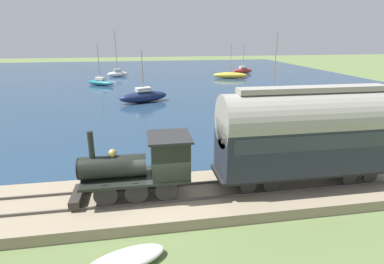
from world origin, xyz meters
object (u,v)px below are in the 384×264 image
Objects in this scene: sailboat_yellow at (230,75)px; beached_dinghy at (126,260)px; steam_locomotive at (146,163)px; sailboat_navy at (144,96)px; passenger_coach at (308,132)px; sailboat_white at (118,74)px; sailboat_brown at (272,98)px; rowboat_far_out at (236,144)px; sailboat_teal at (101,82)px; rowboat_near_shore at (310,136)px; sailboat_red at (243,71)px.

sailboat_yellow is 47.96m from beached_dinghy.
sailboat_navy is at bearing -0.40° from steam_locomotive.
sailboat_white reaches higher than passenger_coach.
steam_locomotive is 0.67× the size of sailboat_brown.
sailboat_white is 24.10m from sailboat_navy.
passenger_coach is at bearing -90.00° from steam_locomotive.
sailboat_yellow reaches higher than rowboat_far_out.
sailboat_yellow is 21.31m from sailboat_white.
sailboat_yellow is 35.45m from rowboat_far_out.
sailboat_teal reaches higher than rowboat_near_shore.
sailboat_white is (46.62, 12.21, -2.63)m from passenger_coach.
passenger_coach is 7.77m from rowboat_far_out.
beached_dinghy is (-50.35, -3.57, -0.41)m from sailboat_white.
rowboat_far_out is at bearing -176.50° from sailboat_white.
rowboat_near_shore is at bearing -161.33° from sailboat_navy.
sailboat_navy is at bearing 179.05° from sailboat_white.
beached_dinghy is at bearing 167.13° from steam_locomotive.
sailboat_red is (47.28, -12.87, -2.64)m from passenger_coach.
rowboat_near_shore is (7.36, -4.78, -2.98)m from passenger_coach.
steam_locomotive is 0.63× the size of sailboat_white.
steam_locomotive is at bearing 173.51° from sailboat_white.
beached_dinghy is (-40.35, -5.56, -0.29)m from sailboat_teal.
sailboat_white reaches higher than sailboat_teal.
sailboat_white is at bearing 57.14° from rowboat_near_shore.
sailboat_yellow is at bearing -21.45° from steam_locomotive.
sailboat_teal is at bearing 9.93° from steam_locomotive.
sailboat_navy is at bearing 18.37° from passenger_coach.
rowboat_far_out is (-39.61, -10.93, -0.46)m from sailboat_white.
sailboat_brown is at bearing -71.98° from rowboat_far_out.
sailboat_brown is (-21.41, 1.27, 0.09)m from sailboat_yellow.
steam_locomotive is 7.86m from passenger_coach.
sailboat_brown is (-27.58, 5.77, 0.03)m from sailboat_red.
sailboat_navy is 19.93m from rowboat_near_shore.
passenger_coach is 49.07m from sailboat_red.
passenger_coach is 1.41× the size of sailboat_yellow.
sailboat_white is 10.19m from sailboat_teal.
sailboat_navy is at bearing 72.23° from rowboat_near_shore.
sailboat_yellow is 1.09× the size of sailboat_red.
rowboat_near_shore is (7.36, -12.56, -1.91)m from steam_locomotive.
sailboat_white is at bearing 5.43° from steam_locomotive.
sailboat_white is 3.64× the size of rowboat_near_shore.
sailboat_yellow is 7.63m from sailboat_red.
sailboat_white is 41.09m from rowboat_far_out.
sailboat_red is at bearing -15.23° from passenger_coach.
rowboat_far_out is 0.73× the size of beached_dinghy.
sailboat_yellow is 2.93× the size of rowboat_far_out.
rowboat_near_shore is 6.08m from rowboat_far_out.
rowboat_near_shore is (-39.25, -16.99, -0.35)m from sailboat_white.
sailboat_brown is at bearing -156.26° from sailboat_white.
rowboat_far_out is at bearing 136.72° from sailboat_brown.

